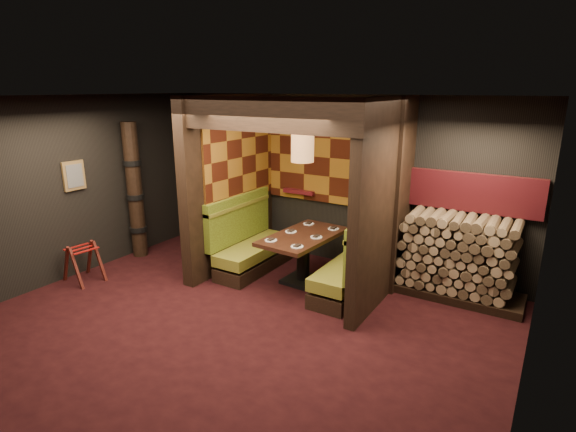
{
  "coord_description": "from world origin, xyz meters",
  "views": [
    {
      "loc": [
        3.29,
        -4.06,
        2.95
      ],
      "look_at": [
        0.0,
        1.3,
        1.15
      ],
      "focal_mm": 28.0,
      "sensor_mm": 36.0,
      "label": 1
    }
  ],
  "objects_px": {
    "booth_bench_right": "(355,269)",
    "firewood_stack": "(463,258)",
    "luggage_rack": "(83,261)",
    "booth_bench_left": "(250,246)",
    "dining_table": "(303,249)",
    "totem_column": "(135,192)",
    "pendant_lamp": "(303,146)"
  },
  "relations": [
    {
      "from": "booth_bench_right",
      "to": "totem_column",
      "type": "bearing_deg",
      "value": -172.14
    },
    {
      "from": "booth_bench_right",
      "to": "luggage_rack",
      "type": "xyz_separation_m",
      "value": [
        -3.84,
        -1.79,
        -0.07
      ]
    },
    {
      "from": "totem_column",
      "to": "booth_bench_left",
      "type": "bearing_deg",
      "value": 14.75
    },
    {
      "from": "luggage_rack",
      "to": "pendant_lamp",
      "type": "bearing_deg",
      "value": 29.85
    },
    {
      "from": "pendant_lamp",
      "to": "totem_column",
      "type": "height_order",
      "value": "pendant_lamp"
    },
    {
      "from": "totem_column",
      "to": "booth_bench_right",
      "type": "bearing_deg",
      "value": 7.86
    },
    {
      "from": "booth_bench_left",
      "to": "dining_table",
      "type": "xyz_separation_m",
      "value": [
        1.04,
        -0.03,
        0.15
      ]
    },
    {
      "from": "dining_table",
      "to": "pendant_lamp",
      "type": "height_order",
      "value": "pendant_lamp"
    },
    {
      "from": "booth_bench_right",
      "to": "dining_table",
      "type": "bearing_deg",
      "value": -178.11
    },
    {
      "from": "luggage_rack",
      "to": "totem_column",
      "type": "xyz_separation_m",
      "value": [
        -0.15,
        1.24,
        0.86
      ]
    },
    {
      "from": "luggage_rack",
      "to": "dining_table",
      "type": "bearing_deg",
      "value": 30.57
    },
    {
      "from": "booth_bench_left",
      "to": "firewood_stack",
      "type": "height_order",
      "value": "firewood_stack"
    },
    {
      "from": "booth_bench_left",
      "to": "booth_bench_right",
      "type": "bearing_deg",
      "value": 0.0
    },
    {
      "from": "pendant_lamp",
      "to": "firewood_stack",
      "type": "relative_size",
      "value": 0.54
    },
    {
      "from": "booth_bench_right",
      "to": "firewood_stack",
      "type": "distance_m",
      "value": 1.54
    },
    {
      "from": "booth_bench_left",
      "to": "pendant_lamp",
      "type": "bearing_deg",
      "value": -4.3
    },
    {
      "from": "booth_bench_right",
      "to": "pendant_lamp",
      "type": "height_order",
      "value": "pendant_lamp"
    },
    {
      "from": "luggage_rack",
      "to": "totem_column",
      "type": "height_order",
      "value": "totem_column"
    },
    {
      "from": "luggage_rack",
      "to": "totem_column",
      "type": "bearing_deg",
      "value": 96.73
    },
    {
      "from": "booth_bench_right",
      "to": "firewood_stack",
      "type": "xyz_separation_m",
      "value": [
        1.35,
        0.7,
        0.21
      ]
    },
    {
      "from": "booth_bench_right",
      "to": "firewood_stack",
      "type": "bearing_deg",
      "value": 27.35
    },
    {
      "from": "pendant_lamp",
      "to": "totem_column",
      "type": "bearing_deg",
      "value": -171.42
    },
    {
      "from": "dining_table",
      "to": "luggage_rack",
      "type": "relative_size",
      "value": 2.34
    },
    {
      "from": "booth_bench_right",
      "to": "totem_column",
      "type": "relative_size",
      "value": 0.67
    },
    {
      "from": "pendant_lamp",
      "to": "totem_column",
      "type": "relative_size",
      "value": 0.39
    },
    {
      "from": "booth_bench_left",
      "to": "dining_table",
      "type": "bearing_deg",
      "value": -1.55
    },
    {
      "from": "booth_bench_left",
      "to": "totem_column",
      "type": "distance_m",
      "value": 2.3
    },
    {
      "from": "booth_bench_left",
      "to": "pendant_lamp",
      "type": "height_order",
      "value": "pendant_lamp"
    },
    {
      "from": "luggage_rack",
      "to": "totem_column",
      "type": "relative_size",
      "value": 0.27
    },
    {
      "from": "luggage_rack",
      "to": "booth_bench_right",
      "type": "bearing_deg",
      "value": 25.02
    },
    {
      "from": "luggage_rack",
      "to": "firewood_stack",
      "type": "height_order",
      "value": "firewood_stack"
    },
    {
      "from": "pendant_lamp",
      "to": "luggage_rack",
      "type": "relative_size",
      "value": 1.42
    }
  ]
}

